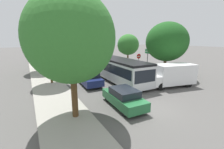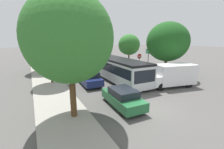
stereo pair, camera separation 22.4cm
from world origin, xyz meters
name	(u,v)px [view 1 (the left image)]	position (x,y,z in m)	size (l,w,h in m)	color
ground_plane	(150,107)	(0.00, 0.00, 0.00)	(200.00, 200.00, 0.00)	#565451
kerb_strip_left	(40,67)	(-5.71, 20.88, 0.07)	(3.20, 51.77, 0.14)	#9E998E
articulated_bus	(104,64)	(1.83, 11.08, 1.52)	(3.24, 17.81, 2.63)	silver
city_bus_rear	(48,51)	(-1.76, 41.77, 1.46)	(3.20, 11.84, 2.52)	silver
queued_car_green	(124,97)	(-1.57, 1.05, 0.70)	(1.88, 4.05, 1.38)	#236638
queued_car_navy	(89,78)	(-1.82, 7.33, 0.74)	(1.99, 4.29, 1.46)	navy
queued_car_white	(73,68)	(-1.87, 13.81, 0.75)	(2.02, 4.36, 1.48)	white
queued_car_tan	(64,63)	(-1.93, 19.46, 0.68)	(1.83, 3.96, 1.35)	tan
queued_car_graphite	(57,59)	(-1.87, 26.23, 0.71)	(1.91, 4.12, 1.40)	#47474C
white_van	(172,75)	(5.56, 2.68, 1.24)	(5.30, 2.96, 2.31)	white
traffic_light	(98,60)	(-0.41, 8.07, 2.50)	(0.37, 0.39, 3.40)	#56595E
no_entry_sign	(139,60)	(6.41, 9.21, 1.88)	(0.70, 0.08, 2.82)	#56595E
direction_sign_post	(148,55)	(7.66, 8.77, 2.55)	(0.32, 1.39, 3.60)	#56595E
tree_left_near	(70,40)	(-5.19, 1.12, 4.76)	(4.97, 4.97, 7.47)	#51381E
tree_left_mid	(49,39)	(-5.23, 9.75, 4.85)	(3.78, 3.78, 7.18)	#51381E
tree_left_far	(41,41)	(-5.38, 16.99, 4.63)	(4.89, 4.89, 6.90)	#51381E
tree_left_distant	(39,40)	(-4.97, 27.38, 4.68)	(3.22, 3.22, 6.35)	#51381E
tree_right_near	(167,42)	(8.15, 5.99, 4.49)	(5.20, 5.20, 6.94)	#51381E
tree_right_mid	(128,45)	(8.04, 14.34, 3.80)	(3.73, 3.73, 5.69)	#51381E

